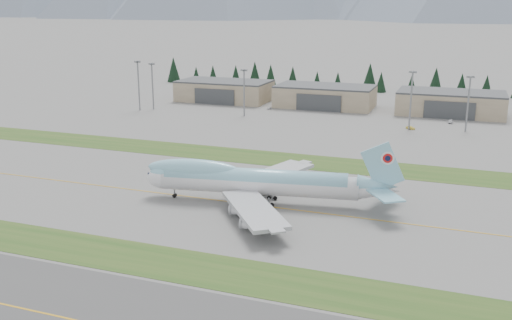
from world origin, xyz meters
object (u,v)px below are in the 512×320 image
at_px(boeing_747_freighter, 256,181).
at_px(hangar_left, 224,91).
at_px(hangar_right, 451,103).
at_px(service_vehicle_b, 410,129).
at_px(service_vehicle_c, 450,123).
at_px(hangar_center, 325,96).
at_px(service_vehicle_a, 270,109).

bearing_deg(boeing_747_freighter, hangar_left, 106.84).
relative_size(hangar_right, service_vehicle_b, 12.31).
bearing_deg(boeing_747_freighter, service_vehicle_c, 61.67).
bearing_deg(service_vehicle_c, hangar_center, 160.52).
distance_m(boeing_747_freighter, hangar_right, 153.97).
distance_m(hangar_right, service_vehicle_b, 43.66).
height_order(hangar_left, hangar_center, same).
xyz_separation_m(hangar_left, service_vehicle_a, (31.26, -16.61, -5.39)).
distance_m(hangar_center, service_vehicle_a, 29.47).
distance_m(hangar_left, service_vehicle_b, 109.16).
bearing_deg(hangar_right, service_vehicle_c, -87.15).
height_order(service_vehicle_a, service_vehicle_c, service_vehicle_c).
bearing_deg(service_vehicle_b, service_vehicle_c, -4.89).
xyz_separation_m(hangar_left, service_vehicle_b, (101.02, -41.01, -5.39)).
distance_m(hangar_center, service_vehicle_b, 61.88).
bearing_deg(service_vehicle_c, hangar_left, 169.51).
relative_size(boeing_747_freighter, service_vehicle_b, 17.32).
bearing_deg(service_vehicle_b, hangar_center, 81.43).
bearing_deg(hangar_right, service_vehicle_b, -108.82).
height_order(hangar_right, service_vehicle_b, hangar_right).
height_order(hangar_center, hangar_right, same).
distance_m(hangar_left, service_vehicle_c, 118.23).
relative_size(boeing_747_freighter, hangar_left, 1.41).
xyz_separation_m(service_vehicle_a, service_vehicle_c, (84.82, -5.15, 0.00)).
bearing_deg(hangar_center, service_vehicle_c, -19.61).
xyz_separation_m(boeing_747_freighter, service_vehicle_c, (43.69, 126.20, -5.84)).
distance_m(hangar_center, hangar_right, 60.00).
bearing_deg(hangar_left, service_vehicle_b, -22.10).
bearing_deg(service_vehicle_a, hangar_left, 166.78).
xyz_separation_m(hangar_right, service_vehicle_a, (-83.74, -16.61, -5.39)).
distance_m(boeing_747_freighter, hangar_center, 148.97).
height_order(hangar_right, service_vehicle_c, hangar_right).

